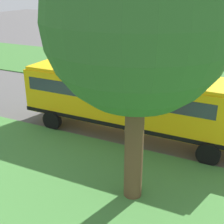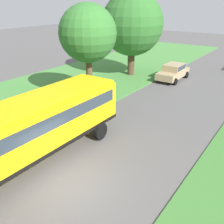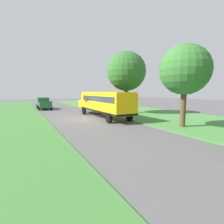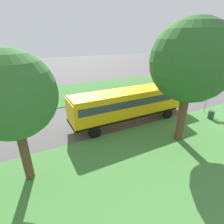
{
  "view_description": "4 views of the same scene",
  "coord_description": "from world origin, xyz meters",
  "px_view_note": "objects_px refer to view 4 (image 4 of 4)",
  "views": [
    {
      "loc": [
        -15.77,
        -5.21,
        7.03
      ],
      "look_at": [
        -2.78,
        1.13,
        1.07
      ],
      "focal_mm": 50.0,
      "sensor_mm": 36.0,
      "label": 1
    },
    {
      "loc": [
        6.76,
        -6.51,
        7.41
      ],
      "look_at": [
        -1.11,
        4.8,
        1.48
      ],
      "focal_mm": 42.0,
      "sensor_mm": 36.0,
      "label": 2
    },
    {
      "loc": [
        6.55,
        19.78,
        3.22
      ],
      "look_at": [
        -1.85,
        3.86,
        1.1
      ],
      "focal_mm": 28.0,
      "sensor_mm": 36.0,
      "label": 3
    },
    {
      "loc": [
        -15.47,
        8.48,
        7.62
      ],
      "look_at": [
        -2.6,
        1.75,
        1.35
      ],
      "focal_mm": 28.0,
      "sensor_mm": 36.0,
      "label": 4
    }
  ],
  "objects_px": {
    "oak_tree_roadside_mid": "(13,95)",
    "pickup_truck": "(188,83)",
    "school_bus": "(128,103)",
    "stop_sign": "(207,97)",
    "oak_tree_beside_bus": "(191,60)",
    "trash_bin": "(211,115)"
  },
  "relations": [
    {
      "from": "school_bus",
      "to": "oak_tree_roadside_mid",
      "type": "height_order",
      "value": "oak_tree_roadside_mid"
    },
    {
      "from": "oak_tree_roadside_mid",
      "to": "stop_sign",
      "type": "relative_size",
      "value": 2.66
    },
    {
      "from": "trash_bin",
      "to": "pickup_truck",
      "type": "bearing_deg",
      "value": -38.17
    },
    {
      "from": "pickup_truck",
      "to": "oak_tree_roadside_mid",
      "type": "relative_size",
      "value": 0.74
    },
    {
      "from": "pickup_truck",
      "to": "oak_tree_beside_bus",
      "type": "height_order",
      "value": "oak_tree_beside_bus"
    },
    {
      "from": "school_bus",
      "to": "pickup_truck",
      "type": "distance_m",
      "value": 15.48
    },
    {
      "from": "school_bus",
      "to": "trash_bin",
      "type": "relative_size",
      "value": 13.8
    },
    {
      "from": "stop_sign",
      "to": "trash_bin",
      "type": "height_order",
      "value": "stop_sign"
    },
    {
      "from": "pickup_truck",
      "to": "stop_sign",
      "type": "distance_m",
      "value": 9.41
    },
    {
      "from": "oak_tree_beside_bus",
      "to": "trash_bin",
      "type": "xyz_separation_m",
      "value": [
        1.25,
        -5.89,
        -5.77
      ]
    },
    {
      "from": "school_bus",
      "to": "oak_tree_beside_bus",
      "type": "relative_size",
      "value": 1.4
    },
    {
      "from": "oak_tree_beside_bus",
      "to": "trash_bin",
      "type": "bearing_deg",
      "value": -77.98
    },
    {
      "from": "stop_sign",
      "to": "trash_bin",
      "type": "xyz_separation_m",
      "value": [
        -1.41,
        0.94,
        -1.29
      ]
    },
    {
      "from": "oak_tree_roadside_mid",
      "to": "pickup_truck",
      "type": "bearing_deg",
      "value": -69.32
    },
    {
      "from": "school_bus",
      "to": "oak_tree_beside_bus",
      "type": "height_order",
      "value": "oak_tree_beside_bus"
    },
    {
      "from": "pickup_truck",
      "to": "oak_tree_roadside_mid",
      "type": "distance_m",
      "value": 25.36
    },
    {
      "from": "pickup_truck",
      "to": "school_bus",
      "type": "bearing_deg",
      "value": 110.25
    },
    {
      "from": "school_bus",
      "to": "stop_sign",
      "type": "xyz_separation_m",
      "value": [
        -1.95,
        -8.6,
        -0.19
      ]
    },
    {
      "from": "school_bus",
      "to": "oak_tree_beside_bus",
      "type": "distance_m",
      "value": 6.54
    },
    {
      "from": "oak_tree_beside_bus",
      "to": "stop_sign",
      "type": "relative_size",
      "value": 3.25
    },
    {
      "from": "oak_tree_beside_bus",
      "to": "trash_bin",
      "type": "distance_m",
      "value": 8.34
    },
    {
      "from": "oak_tree_beside_bus",
      "to": "stop_sign",
      "type": "distance_m",
      "value": 8.59
    }
  ]
}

